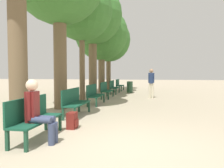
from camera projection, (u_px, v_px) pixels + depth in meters
name	position (u px, v px, depth m)	size (l,w,h in m)	color
ground_plane	(123.00, 148.00, 4.12)	(80.00, 80.00, 0.00)	tan
bench_row_0	(33.00, 116.00, 4.65)	(0.46, 1.57, 0.89)	#144733
bench_row_1	(74.00, 101.00, 7.16)	(0.46, 1.57, 0.89)	#144733
bench_row_2	(94.00, 93.00, 9.67)	(0.46, 1.57, 0.89)	#144733
bench_row_3	(106.00, 89.00, 12.18)	(0.46, 1.57, 0.89)	#144733
bench_row_4	(114.00, 86.00, 14.68)	(0.46, 1.57, 0.89)	#144733
bench_row_5	(119.00, 84.00, 17.19)	(0.46, 1.57, 0.89)	#144733
tree_row_2	(82.00, 11.00, 11.13)	(3.13, 3.13, 6.18)	brown
tree_row_3	(93.00, 16.00, 13.17)	(3.59, 3.59, 6.71)	brown
tree_row_4	(101.00, 34.00, 15.58)	(3.79, 3.79, 6.10)	brown
tree_row_5	(108.00, 40.00, 18.16)	(3.66, 3.66, 5.99)	brown
person_seated	(38.00, 110.00, 4.37)	(0.62, 0.35, 1.29)	#384260
backpack	(72.00, 121.00, 5.52)	(0.24, 0.30, 0.41)	maroon
pedestrian_near	(151.00, 81.00, 12.11)	(0.33, 0.24, 1.63)	beige
trash_bin	(130.00, 87.00, 15.50)	(0.42, 0.42, 0.79)	#2D5138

